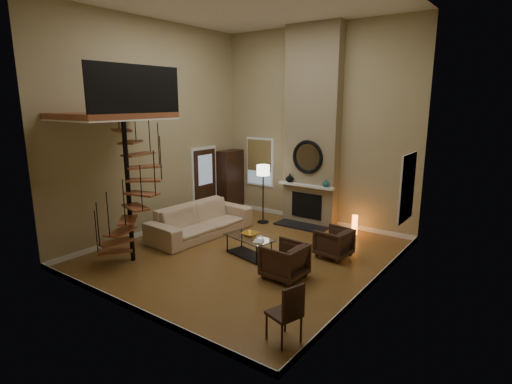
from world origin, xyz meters
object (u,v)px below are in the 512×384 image
Objects in this scene: hutch at (231,181)px; coffee_table at (249,244)px; sofa at (201,220)px; armchair_far at (287,262)px; accent_lamp at (355,225)px; armchair_near at (336,243)px; floor_lamp at (263,175)px; side_chair at (288,311)px.

hutch is 1.56× the size of coffee_table.
sofa is at bearing 166.67° from coffee_table.
armchair_far is 3.42m from accent_lamp.
sofa is at bearing -143.24° from accent_lamp.
armchair_far is (-0.33, -1.56, 0.00)m from armchair_near.
armchair_far is (4.24, -3.39, -0.60)m from hutch.
armchair_far is 1.51× the size of accent_lamp.
armchair_near is at bearing -79.87° from accent_lamp.
floor_lamp reaches higher than side_chair.
armchair_far is 0.47× the size of floor_lamp.
accent_lamp is 0.56× the size of side_chair.
floor_lamp is 1.81× the size of side_chair.
floor_lamp reaches higher than coffee_table.
side_chair is (1.19, -5.33, 0.28)m from accent_lamp.
side_chair reaches higher than sofa.
accent_lamp is at bearing -49.95° from sofa.
hutch is 1.17× the size of floor_lamp.
side_chair is at bearing -51.61° from floor_lamp.
floor_lamp is at bearing -16.84° from sofa.
hutch reaches higher than floor_lamp.
armchair_near reaches higher than accent_lamp.
coffee_table is 1.36× the size of side_chair.
hutch reaches higher than sofa.
accent_lamp is 5.47m from side_chair.
hutch reaches higher than armchair_far.
armchair_near is 0.90× the size of armchair_far.
armchair_far reaches higher than coffee_table.
sofa is 4.09m from accent_lamp.
hutch is at bearing 135.22° from coffee_table.
hutch is 4.30m from accent_lamp.
hutch is at bearing 162.05° from floor_lamp.
hutch is 5.46m from armchair_far.
armchair_near is 3.36m from floor_lamp.
armchair_far is 1.45m from coffee_table.
armchair_near is 1.60m from armchair_far.
sofa is 5.48× the size of accent_lamp.
hutch is at bearing -125.37° from armchair_far.
armchair_near reaches higher than coffee_table.
floor_lamp is at bearing 128.39° from side_chair.
sofa is 3.63× the size of armchair_far.
floor_lamp is (-2.59, 2.85, 1.06)m from armchair_far.
floor_lamp reaches higher than sofa.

